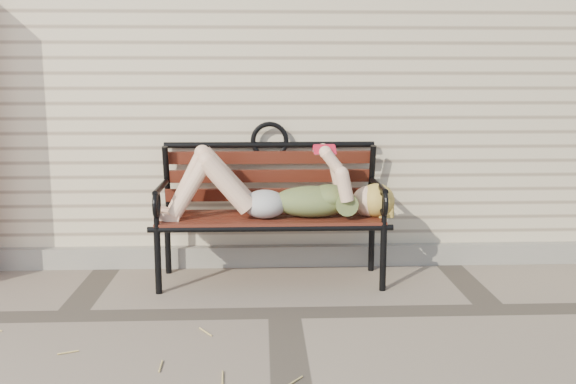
{
  "coord_description": "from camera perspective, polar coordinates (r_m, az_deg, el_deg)",
  "views": [
    {
      "loc": [
        -0.13,
        -3.58,
        1.36
      ],
      "look_at": [
        0.04,
        0.5,
        0.63
      ],
      "focal_mm": 40.0,
      "sensor_mm": 36.0,
      "label": 1
    }
  ],
  "objects": [
    {
      "name": "ground",
      "position": [
        3.84,
        -0.34,
        -10.69
      ],
      "size": [
        80.0,
        80.0,
        0.0
      ],
      "primitive_type": "plane",
      "color": "#7C6D5F",
      "rests_on": "ground"
    },
    {
      "name": "house_wall",
      "position": [
        6.59,
        -1.31,
        11.3
      ],
      "size": [
        8.0,
        4.0,
        3.0
      ],
      "primitive_type": "cube",
      "color": "beige",
      "rests_on": "ground"
    },
    {
      "name": "foundation_strip",
      "position": [
        4.73,
        -0.76,
        -5.68
      ],
      "size": [
        8.0,
        0.1,
        0.15
      ],
      "primitive_type": "cube",
      "color": "gray",
      "rests_on": "ground"
    },
    {
      "name": "garden_bench",
      "position": [
        4.36,
        -1.58,
        -0.05
      ],
      "size": [
        1.64,
        0.65,
        1.06
      ],
      "color": "black",
      "rests_on": "ground"
    },
    {
      "name": "reading_woman",
      "position": [
        4.22,
        -1.38,
        0.12
      ],
      "size": [
        1.55,
        0.35,
        0.49
      ],
      "color": "#093143",
      "rests_on": "ground"
    }
  ]
}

